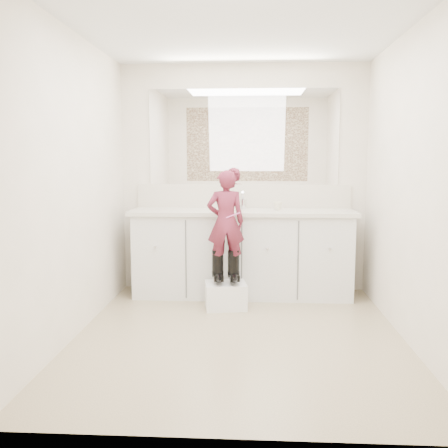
{
  "coord_description": "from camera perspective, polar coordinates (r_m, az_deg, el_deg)",
  "views": [
    {
      "loc": [
        0.11,
        -3.85,
        1.4
      ],
      "look_at": [
        -0.16,
        0.73,
        0.81
      ],
      "focal_mm": 40.0,
      "sensor_mm": 36.0,
      "label": 1
    }
  ],
  "objects": [
    {
      "name": "ceiling",
      "position": [
        3.98,
        1.82,
        21.88
      ],
      "size": [
        3.0,
        3.0,
        0.0
      ],
      "primitive_type": "plane",
      "rotation": [
        3.14,
        0.0,
        0.0
      ],
      "color": "white",
      "rests_on": "wall_back"
    },
    {
      "name": "boot_right",
      "position": [
        4.71,
        1.1,
        -4.89
      ],
      "size": [
        0.15,
        0.23,
        0.32
      ],
      "primitive_type": null,
      "rotation": [
        0.0,
        0.0,
        0.15
      ],
      "color": "black",
      "rests_on": "step_stool"
    },
    {
      "name": "backsplash",
      "position": [
        5.35,
        2.19,
        3.21
      ],
      "size": [
        2.28,
        0.03,
        0.25
      ],
      "primitive_type": "cube",
      "color": "beige",
      "rests_on": "countertop"
    },
    {
      "name": "wall_front",
      "position": [
        2.37,
        0.71,
        2.5
      ],
      "size": [
        2.6,
        0.0,
        2.6
      ],
      "primitive_type": "plane",
      "rotation": [
        -1.57,
        0.0,
        0.0
      ],
      "color": "beige",
      "rests_on": "floor"
    },
    {
      "name": "dot_panel",
      "position": [
        2.38,
        0.74,
        13.38
      ],
      "size": [
        2.0,
        0.01,
        1.2
      ],
      "primitive_type": "cube",
      "color": "#472819",
      "rests_on": "wall_front"
    },
    {
      "name": "soap_bottle",
      "position": [
        5.1,
        0.9,
        2.61
      ],
      "size": [
        0.1,
        0.1,
        0.18
      ],
      "primitive_type": "imported",
      "rotation": [
        0.0,
        0.0,
        -0.31
      ],
      "color": "white",
      "rests_on": "countertop"
    },
    {
      "name": "wall_left",
      "position": [
        4.11,
        -16.74,
        4.24
      ],
      "size": [
        0.0,
        3.0,
        3.0
      ],
      "primitive_type": "plane",
      "rotation": [
        1.57,
        0.0,
        1.57
      ],
      "color": "beige",
      "rests_on": "floor"
    },
    {
      "name": "floor",
      "position": [
        4.1,
        1.68,
        -12.62
      ],
      "size": [
        3.0,
        3.0,
        0.0
      ],
      "primitive_type": "plane",
      "color": "#807254",
      "rests_on": "ground"
    },
    {
      "name": "countertop",
      "position": [
        5.09,
        2.12,
        1.36
      ],
      "size": [
        2.28,
        0.58,
        0.04
      ],
      "primitive_type": "cube",
      "color": "beige",
      "rests_on": "vanity_cabinet"
    },
    {
      "name": "faucet",
      "position": [
        5.25,
        2.16,
        2.31
      ],
      "size": [
        0.08,
        0.08,
        0.1
      ],
      "primitive_type": "cylinder",
      "color": "silver",
      "rests_on": "countertop"
    },
    {
      "name": "boot_left",
      "position": [
        4.72,
        -0.72,
        -4.87
      ],
      "size": [
        0.15,
        0.23,
        0.32
      ],
      "primitive_type": null,
      "rotation": [
        0.0,
        0.0,
        0.15
      ],
      "color": "black",
      "rests_on": "step_stool"
    },
    {
      "name": "vanity_cabinet",
      "position": [
        5.17,
        2.1,
        -3.53
      ],
      "size": [
        2.2,
        0.55,
        0.85
      ],
      "primitive_type": "cube",
      "color": "silver",
      "rests_on": "floor"
    },
    {
      "name": "cup",
      "position": [
        5.11,
        6.16,
        2.06
      ],
      "size": [
        0.1,
        0.1,
        0.09
      ],
      "primitive_type": "imported",
      "rotation": [
        0.0,
        0.0,
        -0.07
      ],
      "color": "beige",
      "rests_on": "countertop"
    },
    {
      "name": "step_stool",
      "position": [
        4.79,
        0.19,
        -8.16
      ],
      "size": [
        0.42,
        0.37,
        0.24
      ],
      "primitive_type": "cube",
      "rotation": [
        0.0,
        0.0,
        0.15
      ],
      "color": "white",
      "rests_on": "floor"
    },
    {
      "name": "mirror",
      "position": [
        5.35,
        2.23,
        9.91
      ],
      "size": [
        2.0,
        0.02,
        1.0
      ],
      "primitive_type": "cube",
      "color": "white",
      "rests_on": "wall_back"
    },
    {
      "name": "wall_right",
      "position": [
        4.04,
        20.56,
        4.04
      ],
      "size": [
        0.0,
        3.0,
        3.0
      ],
      "primitive_type": "plane",
      "rotation": [
        1.57,
        0.0,
        -1.57
      ],
      "color": "beige",
      "rests_on": "floor"
    },
    {
      "name": "toddler",
      "position": [
        4.65,
        0.19,
        0.23
      ],
      "size": [
        0.38,
        0.28,
        0.96
      ],
      "primitive_type": "imported",
      "rotation": [
        0.0,
        0.0,
        3.29
      ],
      "color": "#AC3459",
      "rests_on": "step_stool"
    },
    {
      "name": "toothbrush",
      "position": [
        4.6,
        1.04,
        1.01
      ],
      "size": [
        0.14,
        0.03,
        0.06
      ],
      "primitive_type": "cylinder",
      "rotation": [
        0.0,
        1.22,
        0.15
      ],
      "color": "#EC5BAF",
      "rests_on": "toddler"
    },
    {
      "name": "wall_back",
      "position": [
        5.36,
        2.21,
        5.2
      ],
      "size": [
        2.6,
        0.0,
        2.6
      ],
      "primitive_type": "plane",
      "rotation": [
        1.57,
        0.0,
        0.0
      ],
      "color": "beige",
      "rests_on": "floor"
    }
  ]
}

